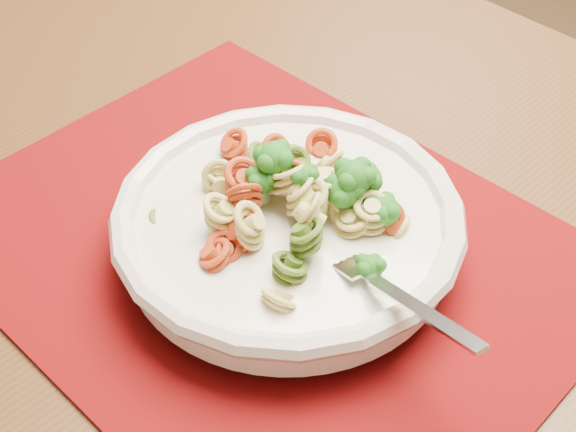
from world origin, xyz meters
The scene contains 5 objects.
dining_table centered at (0.19, -0.69, 0.63)m, with size 1.48×1.13×0.74m.
placemat centered at (0.13, -0.72, 0.74)m, with size 0.50×0.39×0.00m, color #600408.
pasta_bowl centered at (0.15, -0.71, 0.77)m, with size 0.28×0.28×0.05m.
pasta_broccoli_heap centered at (0.15, -0.71, 0.79)m, with size 0.23×0.23×0.06m, color #CABB64, non-canonical shape.
fork centered at (0.22, -0.74, 0.78)m, with size 0.19×0.02×0.01m, color silver, non-canonical shape.
Camera 1 is at (0.40, -1.09, 1.21)m, focal length 50.00 mm.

